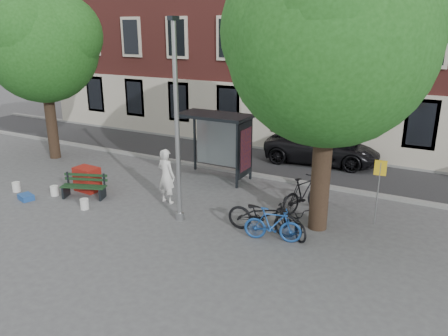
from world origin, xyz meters
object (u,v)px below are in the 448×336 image
bike_c (291,220)px  car_dark (322,147)px  bus_shelter (225,132)px  lamppost (177,134)px  red_stand (87,179)px  painter (166,176)px  bike_d (304,194)px  notice_sign (379,178)px  bench (84,187)px  bike_a (263,215)px  bike_b (273,225)px

bike_c → car_dark: size_ratio=0.35×
bus_shelter → lamppost: bearing=-81.6°
red_stand → painter: bearing=8.2°
lamppost → painter: lamppost is taller
bike_d → notice_sign: size_ratio=0.97×
bus_shelter → bench: (-3.45, -4.13, -1.54)m
bike_d → red_stand: size_ratio=2.22×
bus_shelter → bench: bearing=-129.9°
car_dark → notice_sign: size_ratio=2.42×
painter → bike_a: (3.87, -0.61, -0.39)m
bike_a → bike_b: 0.56m
painter → notice_sign: size_ratio=0.93×
car_dark → bike_d: bearing=-176.0°
bench → red_stand: 0.69m
bus_shelter → painter: size_ratio=1.49×
bench → red_stand: (-0.40, 0.56, 0.07)m
bus_shelter → bike_c: bearing=-40.1°
lamppost → bike_c: lamppost is taller
lamppost → red_stand: lamppost is taller
bus_shelter → bike_d: 4.31m
lamppost → car_dark: size_ratio=1.22×
lamppost → notice_sign: size_ratio=2.96×
bench → notice_sign: bearing=-5.2°
red_stand → bench: bearing=-54.1°
bench → red_stand: red_stand is taller
bike_c → car_dark: car_dark is taller
bike_b → bike_c: bike_b is taller
lamppost → car_dark: 8.69m
car_dark → notice_sign: bearing=-155.7°
painter → bike_b: 4.44m
bike_a → bus_shelter: bearing=36.3°
red_stand → car_dark: bearing=49.1°
painter → notice_sign: 6.89m
bike_c → notice_sign: bearing=-8.3°
car_dark → notice_sign: 6.56m
bike_c → notice_sign: size_ratio=0.84×
red_stand → lamppost: bearing=-6.8°
painter → bus_shelter: bearing=-92.1°
lamppost → bench: bearing=-179.6°
bench → bike_c: bearing=-14.8°
bike_c → red_stand: (-7.88, -0.18, -0.01)m
bus_shelter → car_dark: size_ratio=0.57×
painter → red_stand: painter is taller
bike_c → red_stand: bearing=130.9°
lamppost → bench: (-4.06, -0.03, -2.41)m
bike_c → bike_d: (-0.23, 1.83, 0.14)m
lamppost → bike_c: 4.20m
bus_shelter → bike_a: (3.28, -3.71, -1.35)m
bike_a → bench: bearing=88.5°
painter → car_dark: 7.91m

